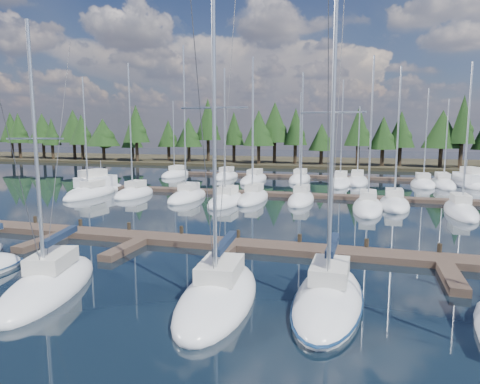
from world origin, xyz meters
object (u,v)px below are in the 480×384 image
(front_sailboat_3, at_px, (218,296))
(front_sailboat_4, at_px, (328,298))
(main_dock, at_px, (230,247))
(front_sailboat_2, at_px, (50,285))
(motor_yacht_right, at_px, (469,183))
(motor_yacht_left, at_px, (96,188))

(front_sailboat_3, bearing_deg, front_sailboat_4, 13.12)
(main_dock, height_order, front_sailboat_3, front_sailboat_3)
(front_sailboat_2, height_order, front_sailboat_4, front_sailboat_4)
(main_dock, distance_m, front_sailboat_4, 9.38)
(main_dock, relative_size, motor_yacht_right, 4.86)
(main_dock, bearing_deg, motor_yacht_left, 139.84)
(motor_yacht_left, bearing_deg, front_sailboat_3, -47.44)
(front_sailboat_3, height_order, motor_yacht_left, front_sailboat_3)
(front_sailboat_4, bearing_deg, front_sailboat_2, -170.65)
(front_sailboat_4, height_order, motor_yacht_right, front_sailboat_4)
(front_sailboat_2, bearing_deg, motor_yacht_left, 121.45)
(front_sailboat_4, xyz_separation_m, motor_yacht_left, (-29.71, 26.36, 0.21))
(main_dock, relative_size, front_sailboat_4, 3.04)
(motor_yacht_right, bearing_deg, motor_yacht_left, -157.66)
(motor_yacht_right, bearing_deg, front_sailboat_4, -107.93)
(front_sailboat_2, distance_m, front_sailboat_3, 7.87)
(main_dock, distance_m, motor_yacht_left, 30.38)
(motor_yacht_left, bearing_deg, main_dock, -40.16)
(front_sailboat_4, distance_m, motor_yacht_right, 46.75)
(front_sailboat_2, distance_m, motor_yacht_left, 33.29)
(front_sailboat_2, bearing_deg, front_sailboat_3, 7.13)
(front_sailboat_3, xyz_separation_m, front_sailboat_4, (4.53, 1.06, -0.00))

